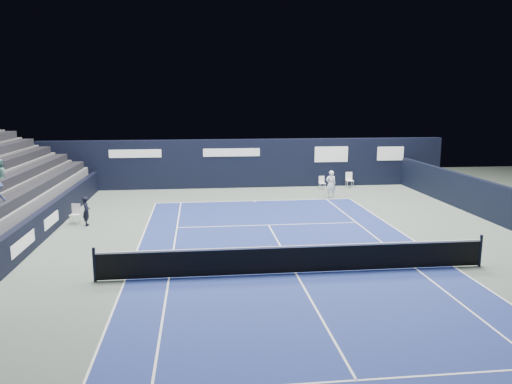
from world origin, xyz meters
TOP-DOWN VIEW (x-y plane):
  - ground at (0.00, 2.00)m, footprint 48.00×48.00m
  - court_surface at (0.00, 0.00)m, footprint 10.97×23.77m
  - enclosure_wall_right at (10.50, 6.00)m, footprint 0.30×22.00m
  - folding_chair_back_a at (4.67, 15.18)m, footprint 0.39×0.38m
  - folding_chair_back_b at (6.58, 15.59)m, footprint 0.44×0.42m
  - line_judge_chair at (-8.77, 7.76)m, footprint 0.46×0.45m
  - line_judge at (-8.17, 7.30)m, footprint 0.41×0.54m
  - court_markings at (0.00, 0.00)m, footprint 11.03×23.83m
  - tennis_net at (0.00, 0.00)m, footprint 12.90×0.10m
  - back_sponsor_wall at (0.01, 16.50)m, footprint 26.00×0.63m
  - side_barrier_left at (-9.50, 5.97)m, footprint 0.33×22.00m
  - tennis_player at (4.49, 12.41)m, footprint 0.60×0.82m

SIDE VIEW (x-z plane):
  - ground at x=0.00m, z-range 0.00..0.00m
  - court_surface at x=0.00m, z-range 0.00..0.01m
  - court_markings at x=0.00m, z-range 0.01..0.01m
  - folding_chair_back_a at x=4.67m, z-range 0.06..0.89m
  - tennis_net at x=0.00m, z-range -0.04..1.06m
  - line_judge_chair at x=-8.77m, z-range 0.06..0.97m
  - folding_chair_back_b at x=6.58m, z-range 0.07..1.05m
  - side_barrier_left at x=-9.50m, z-range 0.00..1.20m
  - line_judge at x=-8.17m, z-range 0.00..1.34m
  - tennis_player at x=4.49m, z-range 0.00..1.59m
  - enclosure_wall_right at x=10.50m, z-range 0.00..1.80m
  - back_sponsor_wall at x=0.01m, z-range 0.00..3.10m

